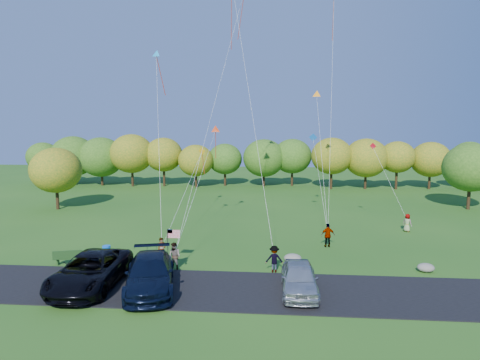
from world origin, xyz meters
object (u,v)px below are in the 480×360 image
at_px(flyer_a, 162,250).
at_px(flyer_c, 274,259).
at_px(flyer_b, 175,256).
at_px(minivan_silver, 299,278).
at_px(minivan_navy, 150,274).
at_px(minivan_dark, 90,271).
at_px(flyer_d, 328,235).
at_px(trash_barrel, 107,251).
at_px(flyer_e, 407,223).
at_px(park_bench, 68,257).

height_order(flyer_a, flyer_c, flyer_c).
distance_m(flyer_b, flyer_c, 6.49).
bearing_deg(minivan_silver, minivan_navy, -178.68).
distance_m(minivan_dark, flyer_a, 5.86).
relative_size(flyer_d, trash_barrel, 2.20).
bearing_deg(minivan_silver, flyer_e, 55.14).
relative_size(minivan_silver, flyer_c, 2.84).
relative_size(minivan_navy, flyer_d, 3.49).
distance_m(flyer_e, trash_barrel, 25.49).
bearing_deg(flyer_b, trash_barrel, -177.96).
bearing_deg(minivan_silver, flyer_a, 150.98).
bearing_deg(flyer_c, minivan_dark, 16.59).
distance_m(flyer_b, flyer_e, 21.60).
xyz_separation_m(flyer_c, flyer_d, (4.09, 6.08, 0.06)).
bearing_deg(trash_barrel, flyer_d, 14.03).
bearing_deg(minivan_navy, flyer_a, 84.17).
bearing_deg(park_bench, minivan_silver, -30.79).
distance_m(minivan_silver, flyer_e, 18.22).
distance_m(flyer_a, flyer_e, 21.91).
height_order(flyer_a, flyer_d, flyer_d).
height_order(minivan_dark, minivan_silver, minivan_dark).
relative_size(minivan_dark, flyer_e, 4.37).
relative_size(flyer_c, trash_barrel, 2.05).
height_order(minivan_navy, minivan_silver, minivan_navy).
height_order(flyer_c, park_bench, flyer_c).
bearing_deg(flyer_d, minivan_dark, 24.68).
bearing_deg(flyer_e, flyer_b, 76.05).
bearing_deg(park_bench, minivan_navy, -47.17).
xyz_separation_m(minivan_silver, flyer_a, (-9.19, 4.96, -0.06)).
distance_m(minivan_silver, flyer_a, 10.44).
distance_m(flyer_e, park_bench, 27.97).
bearing_deg(flyer_a, minivan_dark, -158.33).
xyz_separation_m(minivan_dark, park_bench, (-3.25, 3.74, -0.47)).
xyz_separation_m(flyer_b, trash_barrel, (-5.48, 2.18, -0.47)).
bearing_deg(flyer_c, park_bench, -2.80).
distance_m(minivan_navy, flyer_d, 14.84).
bearing_deg(minivan_silver, flyer_b, 156.31).
relative_size(flyer_a, flyer_b, 0.94).
relative_size(minivan_silver, flyer_b, 2.75).
bearing_deg(minivan_dark, flyer_d, 32.13).
distance_m(minivan_silver, flyer_d, 9.92).
bearing_deg(flyer_b, flyer_e, 56.52).
xyz_separation_m(flyer_a, trash_barrel, (-4.20, 0.58, -0.42)).
height_order(minivan_dark, park_bench, minivan_dark).
xyz_separation_m(flyer_b, flyer_c, (6.49, 0.11, -0.03)).
height_order(flyer_c, flyer_d, flyer_d).
height_order(minivan_dark, flyer_b, minivan_dark).
bearing_deg(minivan_dark, flyer_b, 39.37).
relative_size(flyer_a, park_bench, 0.92).
bearing_deg(flyer_c, minivan_navy, 25.79).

